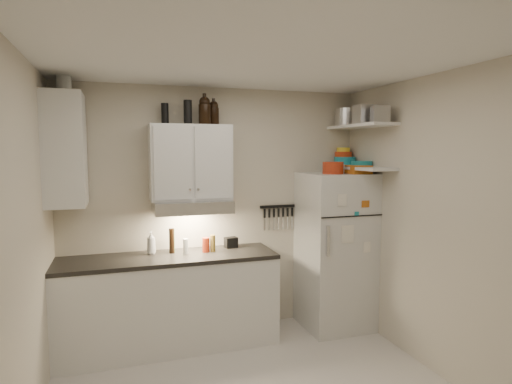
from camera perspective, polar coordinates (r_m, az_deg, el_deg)
name	(u,v)px	position (r m, az deg, el deg)	size (l,w,h in m)	color
ceiling	(262,57)	(3.19, 0.81, 17.61)	(3.20, 3.00, 0.02)	white
back_wall	(216,211)	(4.62, -5.32, -2.49)	(3.20, 0.02, 2.60)	beige
left_wall	(18,254)	(3.08, -29.14, -7.24)	(0.02, 3.00, 2.60)	beige
right_wall	(439,226)	(4.00, 23.22, -4.17)	(0.02, 3.00, 2.60)	beige
base_cabinet	(170,304)	(4.44, -11.45, -14.37)	(2.10, 0.60, 0.88)	silver
countertop	(169,258)	(4.30, -11.57, -8.60)	(2.10, 0.62, 0.04)	black
upper_cabinet	(190,162)	(4.34, -8.74, 3.92)	(0.80, 0.33, 0.75)	silver
side_cabinet	(65,150)	(4.17, -24.08, 5.16)	(0.33, 0.55, 1.00)	silver
range_hood	(192,206)	(4.31, -8.51, -1.88)	(0.76, 0.46, 0.12)	silver
fridge	(335,250)	(4.82, 10.49, -7.67)	(0.70, 0.68, 1.70)	silver
shelf_hi	(360,126)	(4.68, 13.76, 8.53)	(0.30, 0.95, 0.03)	silver
shelf_lo	(359,168)	(4.68, 13.63, 3.15)	(0.30, 0.95, 0.03)	silver
knife_strip	(278,206)	(4.79, 2.93, -1.93)	(0.42, 0.02, 0.03)	black
dutch_oven	(333,168)	(4.55, 10.22, 3.20)	(0.22, 0.22, 0.13)	#9C2912
book_stack	(357,169)	(4.63, 13.36, 2.94)	(0.21, 0.27, 0.09)	#AE5915
spice_jar	(342,169)	(4.65, 11.37, 3.03)	(0.06, 0.06, 0.10)	silver
stock_pot	(347,118)	(4.99, 12.01, 9.68)	(0.28, 0.28, 0.20)	silver
tin_a	(365,114)	(4.55, 14.30, 10.01)	(0.19, 0.17, 0.19)	#AAAAAD
tin_b	(380,114)	(4.37, 16.20, 9.93)	(0.16, 0.16, 0.16)	#AAAAAD
bowl_teal	(345,161)	(4.97, 11.75, 4.05)	(0.24, 0.24, 0.10)	teal
bowl_orange	(343,154)	(5.03, 11.56, 4.95)	(0.19, 0.19, 0.06)	red
bowl_yellow	(343,150)	(5.03, 11.58, 5.56)	(0.15, 0.15, 0.05)	yellow
plates	(362,164)	(4.75, 13.89, 3.69)	(0.23, 0.23, 0.06)	teal
growler_a	(205,110)	(4.34, -6.87, 10.77)	(0.12, 0.12, 0.28)	black
growler_b	(214,113)	(4.43, -5.66, 10.46)	(0.11, 0.11, 0.25)	black
thermos_a	(188,112)	(4.33, -9.08, 10.45)	(0.08, 0.08, 0.24)	black
thermos_b	(165,114)	(4.39, -12.04, 10.15)	(0.07, 0.07, 0.21)	black
side_jar	(64,83)	(4.26, -24.26, 13.07)	(0.13, 0.13, 0.17)	silver
soap_bottle	(151,241)	(4.38, -13.80, -6.40)	(0.10, 0.10, 0.26)	silver
pepper_mill	(213,243)	(4.39, -5.79, -6.82)	(0.05, 0.05, 0.17)	brown
oil_bottle	(172,241)	(4.41, -11.07, -6.41)	(0.05, 0.05, 0.24)	#3F6419
vinegar_bottle	(172,241)	(4.38, -11.18, -6.38)	(0.05, 0.05, 0.25)	black
clear_bottle	(186,246)	(4.33, -9.37, -7.17)	(0.05, 0.05, 0.15)	silver
red_jar	(206,245)	(4.38, -6.70, -7.01)	(0.07, 0.07, 0.15)	#9C2912
caddy	(231,242)	(4.56, -3.35, -6.73)	(0.13, 0.09, 0.11)	black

